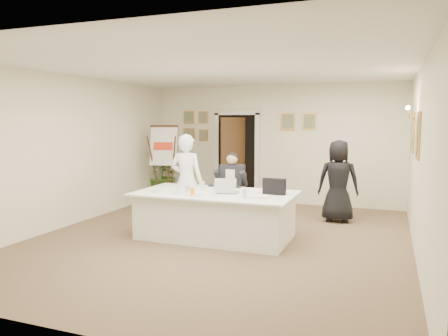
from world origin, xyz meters
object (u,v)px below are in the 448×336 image
(conference_table, at_px, (215,215))
(flip_chart, at_px, (165,169))
(seated_man, at_px, (231,188))
(laptop, at_px, (228,185))
(potted_palm, at_px, (164,174))
(standing_man, at_px, (187,181))
(steel_jug, at_px, (187,189))
(laptop_bag, at_px, (274,186))
(oj_glass, at_px, (192,191))
(paper_stack, at_px, (259,197))
(standing_woman, at_px, (338,181))

(conference_table, distance_m, flip_chart, 3.27)
(seated_man, bearing_deg, laptop, -69.89)
(conference_table, relative_size, seated_man, 1.90)
(potted_palm, distance_m, laptop, 4.27)
(standing_man, xyz_separation_m, laptop, (1.01, -0.52, 0.05))
(steel_jug, bearing_deg, laptop_bag, 11.31)
(laptop, bearing_deg, oj_glass, -147.81)
(potted_palm, height_order, paper_stack, potted_palm)
(potted_palm, bearing_deg, steel_jug, -55.59)
(standing_man, xyz_separation_m, standing_woman, (2.59, 1.39, -0.06))
(standing_woman, relative_size, oj_glass, 12.33)
(seated_man, height_order, laptop_bag, seated_man)
(laptop, bearing_deg, standing_woman, 37.93)
(flip_chart, height_order, laptop, flip_chart)
(potted_palm, bearing_deg, conference_table, -49.39)
(seated_man, distance_m, standing_man, 0.86)
(standing_man, height_order, steel_jug, standing_man)
(laptop_bag, bearing_deg, oj_glass, -149.47)
(seated_man, height_order, oj_glass, seated_man)
(standing_woman, height_order, paper_stack, standing_woman)
(flip_chart, bearing_deg, paper_stack, -40.14)
(conference_table, bearing_deg, laptop, 9.19)
(oj_glass, relative_size, steel_jug, 1.18)
(conference_table, distance_m, laptop_bag, 1.11)
(paper_stack, bearing_deg, laptop_bag, 67.61)
(oj_glass, bearing_deg, standing_woman, 49.32)
(standing_man, relative_size, steel_jug, 15.67)
(seated_man, distance_m, oj_glass, 1.39)
(conference_table, bearing_deg, seated_man, 93.40)
(flip_chart, bearing_deg, seated_man, -32.81)
(laptop_bag, relative_size, paper_stack, 1.21)
(flip_chart, height_order, potted_palm, flip_chart)
(seated_man, distance_m, potted_palm, 3.43)
(paper_stack, relative_size, steel_jug, 2.82)
(conference_table, relative_size, potted_palm, 2.22)
(flip_chart, xyz_separation_m, laptop, (2.43, -2.32, 0.07))
(paper_stack, bearing_deg, standing_man, 154.65)
(flip_chart, height_order, standing_woman, flip_chart)
(standing_woman, bearing_deg, flip_chart, -10.85)
(potted_palm, bearing_deg, paper_stack, -43.64)
(seated_man, xyz_separation_m, flip_chart, (-2.16, 1.39, 0.15))
(standing_man, bearing_deg, laptop, 151.07)
(laptop, relative_size, steel_jug, 3.39)
(potted_palm, bearing_deg, laptop, -46.91)
(standing_man, relative_size, laptop, 4.62)
(laptop_bag, bearing_deg, steel_jug, -163.09)
(laptop, xyz_separation_m, steel_jug, (-0.67, -0.17, -0.08))
(standing_woman, bearing_deg, paper_stack, 60.74)
(seated_man, relative_size, steel_jug, 12.65)
(potted_palm, bearing_deg, standing_man, -53.72)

